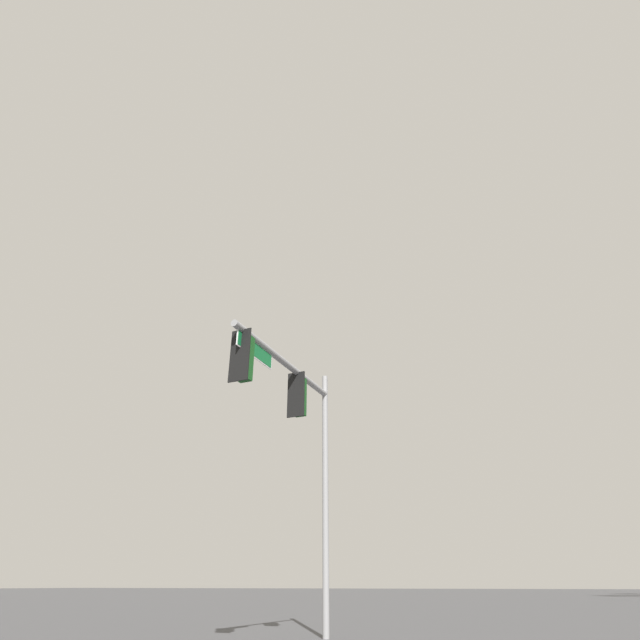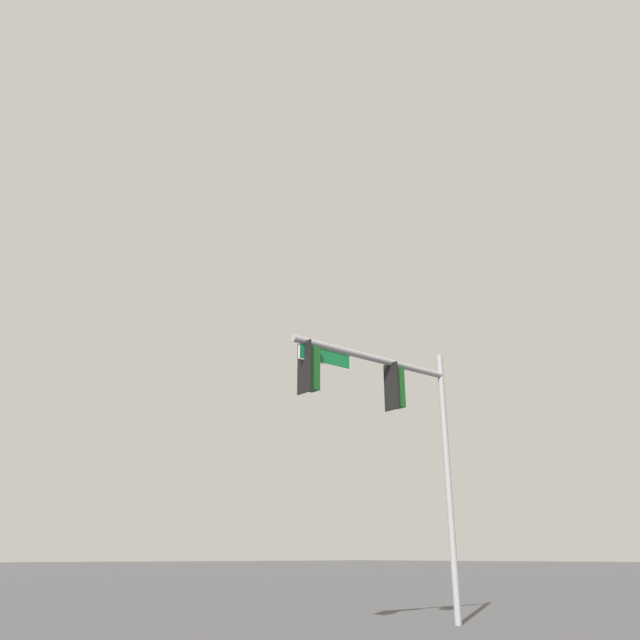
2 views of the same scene
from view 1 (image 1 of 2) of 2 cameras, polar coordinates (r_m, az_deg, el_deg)
The scene contains 1 object.
signal_pole_near at distance 13.82m, azimuth -3.09°, elevation -10.45°, with size 5.46×0.68×7.22m.
Camera 1 is at (9.12, -0.26, 1.24)m, focal length 28.00 mm.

